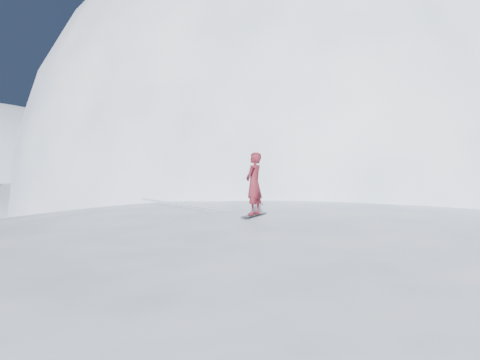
{
  "coord_description": "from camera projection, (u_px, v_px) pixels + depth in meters",
  "views": [
    {
      "loc": [
        -8.22,
        -12.26,
        4.34
      ],
      "look_at": [
        -0.99,
        1.99,
        3.5
      ],
      "focal_mm": 35.0,
      "sensor_mm": 36.0,
      "label": 1
    }
  ],
  "objects": [
    {
      "name": "ground",
      "position": [
        296.0,
        292.0,
        14.86
      ],
      "size": [
        400.0,
        400.0,
        0.0
      ],
      "primitive_type": "plane",
      "color": "white",
      "rests_on": "ground"
    },
    {
      "name": "near_ridge",
      "position": [
        274.0,
        268.0,
        17.98
      ],
      "size": [
        36.0,
        28.0,
        4.8
      ],
      "primitive_type": "ellipsoid",
      "color": "white",
      "rests_on": "ground"
    },
    {
      "name": "summit_peak",
      "position": [
        334.0,
        198.0,
        47.96
      ],
      "size": [
        60.0,
        56.0,
        56.0
      ],
      "primitive_type": "ellipsoid",
      "color": "white",
      "rests_on": "ground"
    },
    {
      "name": "peak_shoulder",
      "position": [
        261.0,
        210.0,
        37.19
      ],
      "size": [
        28.0,
        24.0,
        18.0
      ],
      "primitive_type": "ellipsoid",
      "color": "white",
      "rests_on": "ground"
    },
    {
      "name": "wind_bumps",
      "position": [
        249.0,
        278.0,
        16.5
      ],
      "size": [
        16.0,
        14.4,
        1.0
      ],
      "color": "white",
      "rests_on": "ground"
    },
    {
      "name": "snowboard",
      "position": [
        254.0,
        215.0,
        15.17
      ],
      "size": [
        1.28,
        0.98,
        0.02
      ],
      "primitive_type": "cube",
      "rotation": [
        0.0,
        0.0,
        0.59
      ],
      "color": "black",
      "rests_on": "near_ridge"
    },
    {
      "name": "snowboarder",
      "position": [
        254.0,
        184.0,
        15.11
      ],
      "size": [
        0.88,
        0.81,
        2.01
      ],
      "primitive_type": "imported",
      "rotation": [
        0.0,
        0.0,
        3.73
      ],
      "color": "maroon",
      "rests_on": "snowboard"
    },
    {
      "name": "board_tracks",
      "position": [
        178.0,
        204.0,
        18.46
      ],
      "size": [
        1.6,
        5.94,
        0.04
      ],
      "color": "silver",
      "rests_on": "ground"
    }
  ]
}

